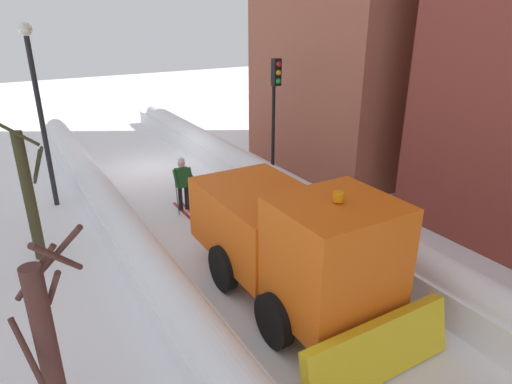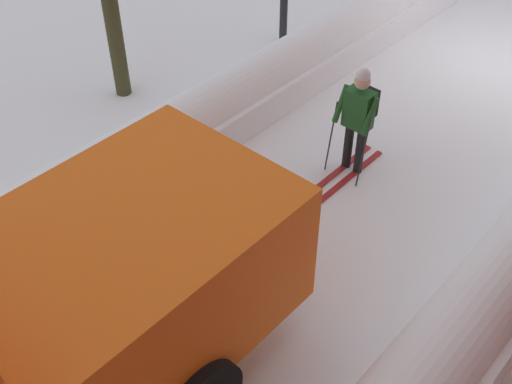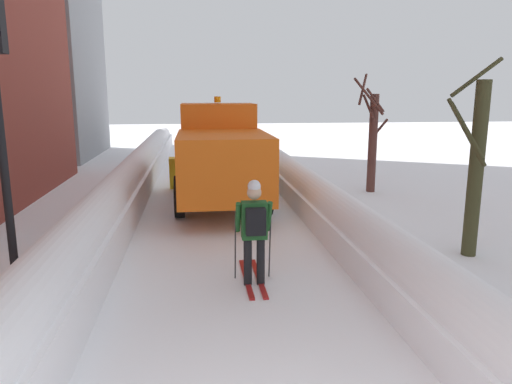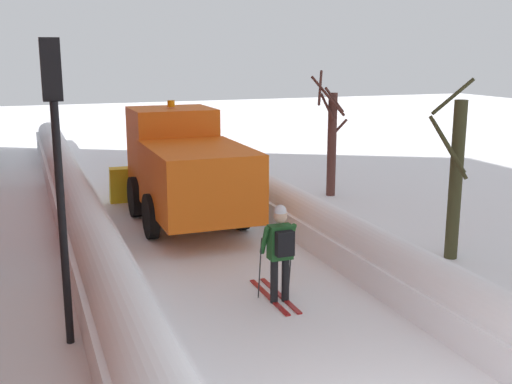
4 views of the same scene
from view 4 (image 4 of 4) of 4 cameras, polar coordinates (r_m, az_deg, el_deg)
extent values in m
plane|color=white|center=(16.34, -6.25, -3.18)|extent=(80.00, 80.00, 0.00)
cube|color=white|center=(15.83, -15.52, -2.68)|extent=(1.10, 36.00, 0.76)
cylinder|color=white|center=(15.73, -15.60, -1.36)|extent=(0.90, 34.20, 0.90)
cube|color=white|center=(17.07, 2.27, -1.45)|extent=(1.10, 36.00, 0.56)
cylinder|color=white|center=(17.00, 2.28, -0.53)|extent=(0.90, 34.20, 0.90)
cube|color=orange|center=(15.24, -5.22, 1.10)|extent=(2.30, 3.40, 1.60)
cube|color=orange|center=(17.75, -7.57, 3.84)|extent=(2.20, 2.00, 2.30)
cube|color=black|center=(18.61, -8.30, 5.80)|extent=(1.85, 0.06, 1.01)
cube|color=yellow|center=(19.27, -8.38, 0.89)|extent=(3.20, 0.46, 1.13)
cylinder|color=orange|center=(17.61, -7.69, 7.93)|extent=(0.20, 0.20, 0.18)
cylinder|color=black|center=(17.47, -10.91, -0.43)|extent=(0.25, 1.10, 1.10)
cylinder|color=black|center=(17.98, -3.67, 0.15)|extent=(0.25, 1.10, 1.10)
cylinder|color=black|center=(15.37, -9.49, -2.18)|extent=(0.25, 1.10, 1.10)
cylinder|color=black|center=(15.95, -1.36, -1.46)|extent=(0.25, 1.10, 1.10)
cylinder|color=black|center=(11.41, 1.65, -8.06)|extent=(0.14, 0.14, 0.82)
cylinder|color=black|center=(11.49, 2.68, -7.92)|extent=(0.14, 0.14, 0.82)
cube|color=#1E5123|center=(11.21, 2.20, -4.55)|extent=(0.42, 0.26, 0.62)
cube|color=black|center=(11.02, 2.62, -4.69)|extent=(0.32, 0.16, 0.44)
sphere|color=tan|center=(11.08, 2.22, -2.22)|extent=(0.24, 0.24, 0.24)
sphere|color=silver|center=(11.06, 2.23, -1.72)|extent=(0.22, 0.22, 0.22)
cylinder|color=#1E5123|center=(11.20, 0.77, -4.39)|extent=(0.09, 0.33, 0.56)
cylinder|color=#1E5123|center=(11.39, 3.22, -4.12)|extent=(0.09, 0.33, 0.56)
cube|color=maroon|center=(11.77, 1.18, -9.46)|extent=(0.09, 1.80, 0.03)
cube|color=maroon|center=(11.84, 2.18, -9.31)|extent=(0.09, 1.80, 0.03)
cylinder|color=#262628|center=(11.47, 0.36, -6.93)|extent=(0.02, 0.19, 1.19)
cylinder|color=#262628|center=(11.68, 3.12, -6.57)|extent=(0.02, 0.19, 1.19)
cylinder|color=black|center=(9.87, -17.10, -3.07)|extent=(0.12, 0.12, 3.73)
cube|color=black|center=(9.66, -18.07, 10.49)|extent=(0.28, 0.24, 0.90)
sphere|color=red|center=(9.79, -18.22, 12.15)|extent=(0.18, 0.18, 0.18)
sphere|color=gold|center=(9.79, -18.11, 10.51)|extent=(0.18, 0.18, 0.18)
sphere|color=green|center=(9.81, -17.99, 8.88)|extent=(0.18, 0.18, 0.18)
cylinder|color=#39371F|center=(14.12, 17.63, 0.96)|extent=(0.28, 0.28, 3.45)
cylinder|color=#39371F|center=(13.73, 16.99, 4.05)|extent=(0.27, 0.98, 1.06)
cylinder|color=#39371F|center=(13.70, 16.98, 3.92)|extent=(0.34, 1.04, 1.24)
cylinder|color=#39371F|center=(14.16, 17.41, 8.26)|extent=(0.97, 0.18, 0.78)
cylinder|color=#4E2C25|center=(19.64, 6.88, 4.25)|extent=(0.28, 0.28, 3.19)
cylinder|color=#4E2C25|center=(19.35, 6.50, 7.62)|extent=(0.24, 0.67, 0.84)
cylinder|color=#4E2C25|center=(19.11, 6.52, 8.64)|extent=(0.73, 1.00, 1.19)
cylinder|color=#4E2C25|center=(19.29, 7.10, 8.28)|extent=(0.60, 0.25, 0.79)
cylinder|color=#4E2C25|center=(19.52, 5.83, 9.39)|extent=(0.64, 1.04, 1.04)
cylinder|color=#4E2C25|center=(19.77, 7.41, 5.65)|extent=(0.31, 0.75, 0.73)
camera|label=1|loc=(24.53, 0.99, 16.63)|focal=31.47mm
camera|label=2|loc=(16.80, -21.17, 18.23)|focal=44.11mm
camera|label=3|loc=(4.17, 32.35, -7.26)|focal=33.39mm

